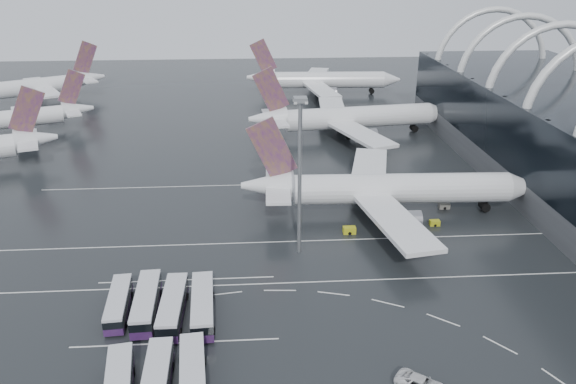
{
  "coord_description": "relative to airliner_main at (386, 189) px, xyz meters",
  "views": [
    {
      "loc": [
        -12.93,
        -78.52,
        48.13
      ],
      "look_at": [
        -6.42,
        18.66,
        7.0
      ],
      "focal_mm": 35.0,
      "sensor_mm": 36.0,
      "label": 1
    }
  ],
  "objects": [
    {
      "name": "gse_cart_belly_e",
      "position": [
        -1.87,
        12.57,
        -4.54
      ],
      "size": [
        1.98,
        1.17,
        1.08
      ],
      "primitive_type": "cube",
      "color": "#B3B217",
      "rests_on": "ground"
    },
    {
      "name": "airliner_gate_c",
      "position": [
        -0.13,
        105.93,
        0.05
      ],
      "size": [
        57.43,
        53.01,
        20.48
      ],
      "rotation": [
        0.0,
        0.0,
        -0.05
      ],
      "color": "white",
      "rests_on": "ground"
    },
    {
      "name": "bus_row_near_b",
      "position": [
        -42.29,
        -32.03,
        -3.25
      ],
      "size": [
        3.69,
        13.63,
        3.32
      ],
      "rotation": [
        0.0,
        0.0,
        1.62
      ],
      "color": "#331645",
      "rests_on": "ground"
    },
    {
      "name": "bus_row_far_b",
      "position": [
        -38.41,
        -48.7,
        -3.3
      ],
      "size": [
        3.47,
        13.22,
        3.23
      ],
      "rotation": [
        0.0,
        0.0,
        1.6
      ],
      "color": "#331645",
      "rests_on": "ground"
    },
    {
      "name": "bus_bay_line_south",
      "position": [
        -37.46,
        -39.22,
        -5.07
      ],
      "size": [
        28.0,
        0.25,
        0.01
      ],
      "primitive_type": "cube",
      "color": "white",
      "rests_on": "ground"
    },
    {
      "name": "bus_bay_line_north",
      "position": [
        -37.46,
        -23.22,
        -5.07
      ],
      "size": [
        28.0,
        0.25,
        0.01
      ],
      "primitive_type": "cube",
      "color": "white",
      "rests_on": "ground"
    },
    {
      "name": "bus_row_near_a",
      "position": [
        -46.35,
        -31.62,
        -3.45
      ],
      "size": [
        3.64,
        12.18,
        2.96
      ],
      "rotation": [
        0.0,
        0.0,
        1.65
      ],
      "color": "#331645",
      "rests_on": "ground"
    },
    {
      "name": "airliner_gate_b",
      "position": [
        1.35,
        52.58,
        0.13
      ],
      "size": [
        59.96,
        53.47,
        20.82
      ],
      "rotation": [
        0.0,
        0.0,
        0.13
      ],
      "color": "white",
      "rests_on": "ground"
    },
    {
      "name": "airliner_main",
      "position": [
        0.0,
        0.0,
        0.0
      ],
      "size": [
        59.75,
        52.49,
        20.27
      ],
      "rotation": [
        0.0,
        0.0,
        -0.03
      ],
      "color": "white",
      "rests_on": "ground"
    },
    {
      "name": "jet_remote_mid",
      "position": [
        -92.32,
        61.78,
        -0.52
      ],
      "size": [
        39.33,
        32.05,
        17.65
      ],
      "rotation": [
        0.0,
        0.0,
        3.52
      ],
      "color": "white",
      "rests_on": "ground"
    },
    {
      "name": "gse_cart_belly_c",
      "position": [
        -8.62,
        -8.66,
        -4.43
      ],
      "size": [
        2.36,
        1.39,
        1.29
      ],
      "primitive_type": "cube",
      "color": "#B3B217",
      "rests_on": "ground"
    },
    {
      "name": "bus_row_far_c",
      "position": [
        -34.18,
        -48.16,
        -3.28
      ],
      "size": [
        4.31,
        13.52,
        3.27
      ],
      "rotation": [
        0.0,
        0.0,
        1.67
      ],
      "color": "#331645",
      "rests_on": "ground"
    },
    {
      "name": "gse_cart_belly_d",
      "position": [
        12.77,
        1.21,
        -4.47
      ],
      "size": [
        2.21,
        1.31,
        1.21
      ],
      "primitive_type": "cube",
      "color": "slate",
      "rests_on": "ground"
    },
    {
      "name": "jet_remote_far",
      "position": [
        -100.34,
        103.33,
        0.04
      ],
      "size": [
        42.14,
        34.53,
        19.83
      ],
      "rotation": [
        0.0,
        0.0,
        3.66
      ],
      "color": "white",
      "rests_on": "ground"
    },
    {
      "name": "gse_cart_belly_a",
      "position": [
        8.4,
        -6.45,
        -4.55
      ],
      "size": [
        1.93,
        1.14,
        1.05
      ],
      "primitive_type": "cube",
      "color": "#B3B217",
      "rests_on": "ground"
    },
    {
      "name": "floodlight_mast",
      "position": [
        -18.63,
        -15.07,
        12.28
      ],
      "size": [
        2.11,
        2.11,
        27.59
      ],
      "color": "gray",
      "rests_on": "ground"
    },
    {
      "name": "bus_row_near_c",
      "position": [
        -38.37,
        -33.21,
        -3.26
      ],
      "size": [
        3.32,
        13.46,
        3.31
      ],
      "rotation": [
        0.0,
        0.0,
        1.56
      ],
      "color": "#331645",
      "rests_on": "ground"
    },
    {
      "name": "bus_row_near_d",
      "position": [
        -34.1,
        -33.28,
        -3.23
      ],
      "size": [
        3.96,
        13.81,
        3.36
      ],
      "rotation": [
        0.0,
        0.0,
        1.64
      ],
      "color": "#331645",
      "rests_on": "ground"
    },
    {
      "name": "lane_marking_mid",
      "position": [
        -13.46,
        -11.22,
        -5.07
      ],
      "size": [
        120.0,
        0.25,
        0.01
      ],
      "primitive_type": "cube",
      "color": "white",
      "rests_on": "ground"
    },
    {
      "name": "lane_marking_far",
      "position": [
        -13.46,
        16.78,
        -5.07
      ],
      "size": [
        120.0,
        0.25,
        0.01
      ],
      "primitive_type": "cube",
      "color": "white",
      "rests_on": "ground"
    },
    {
      "name": "lane_marking_near",
      "position": [
        -13.46,
        -25.22,
        -5.07
      ],
      "size": [
        120.0,
        0.25,
        0.01
      ],
      "primitive_type": "cube",
      "color": "white",
      "rests_on": "ground"
    },
    {
      "name": "ground",
      "position": [
        -13.46,
        -23.22,
        -5.08
      ],
      "size": [
        420.0,
        420.0,
        0.0
      ],
      "primitive_type": "plane",
      "color": "black",
      "rests_on": "ground"
    }
  ]
}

